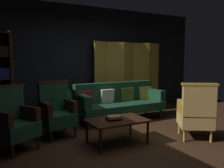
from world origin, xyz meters
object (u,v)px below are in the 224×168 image
Objects in this scene: armchair_wing_right at (13,120)px; book_tan_leather at (114,117)px; armchair_gilt_accent at (196,112)px; folding_screen at (129,75)px; potted_plant at (60,101)px; velvet_couch at (119,101)px; armchair_wing_left at (57,111)px; coffee_table at (117,122)px; book_black_cloth at (114,119)px.

armchair_wing_right is 4.61× the size of book_tan_leather.
armchair_gilt_accent is 1.51m from book_tan_leather.
folding_screen is 2.20m from potted_plant.
velvet_couch is 1.39m from potted_plant.
armchair_wing_right is at bearing -132.73° from potted_plant.
armchair_gilt_accent and armchair_wing_left have the same top height.
coffee_table is 1.69m from armchair_wing_right.
velvet_couch is at bearing -134.62° from folding_screen.
armchair_wing_left is (-1.64, -0.49, 0.03)m from velvet_couch.
coffee_table is 1.20m from armchair_wing_left.
potted_plant is (1.09, 1.18, 0.02)m from armchair_wing_right.
armchair_wing_left reaches higher than velvet_couch.
book_black_cloth is (-0.90, -1.36, -0.02)m from velvet_couch.
armchair_wing_right is 1.63m from book_tan_leather.
armchair_wing_left is 1.15m from book_tan_leather.
armchair_wing_left is (-0.80, 0.89, 0.12)m from coffee_table.
velvet_couch is 1.61m from coffee_table.
armchair_wing_left is at bearing 130.36° from book_tan_leather.
potted_plant is at bearing 70.51° from armchair_wing_left.
folding_screen is 3.61m from armchair_wing_right.
armchair_wing_left is (-2.17, 1.37, 0.00)m from armchair_gilt_accent.
book_black_cloth is at bearing 0.00° from book_tan_leather.
armchair_gilt_accent is 1.19× the size of potted_plant.
folding_screen is at bearing 27.71° from armchair_wing_left.
armchair_gilt_accent is at bearing -19.39° from coffee_table.
potted_plant is (-1.34, 0.36, 0.05)m from velvet_couch.
armchair_wing_right is (-0.79, -0.33, 0.00)m from armchair_wing_left.
velvet_couch reaches higher than coffee_table.
armchair_gilt_accent is 1.00× the size of armchair_wing_left.
book_black_cloth is (1.53, -0.54, -0.05)m from armchair_wing_right.
book_black_cloth is (0.74, -0.87, -0.05)m from armchair_wing_left.
velvet_couch is at bearing 56.64° from book_tan_leather.
armchair_wing_right is (-3.20, -1.60, -0.50)m from folding_screen.
book_black_cloth is at bearing -49.64° from armchair_wing_left.
folding_screen is 2.49× the size of potted_plant.
coffee_table is at bearing 160.61° from armchair_gilt_accent.
folding_screen is at bearing 84.93° from armchair_gilt_accent.
folding_screen is 2.75m from book_tan_leather.
coffee_table is at bearing -10.36° from book_tan_leather.
velvet_couch reaches higher than book_tan_leather.
book_tan_leather is at bearing -19.39° from armchair_wing_right.
potted_plant is (-1.87, 2.21, 0.02)m from armchair_gilt_accent.
book_tan_leather is at bearing 169.64° from coffee_table.
folding_screen is 2.10× the size of armchair_wing_right.
velvet_couch is at bearing 58.55° from coffee_table.
velvet_couch reaches higher than book_black_cloth.
armchair_wing_left is at bearing 147.80° from armchair_gilt_accent.
book_black_cloth is (0.44, -1.72, -0.07)m from potted_plant.
armchair_wing_left reaches higher than coffee_table.
armchair_wing_right reaches higher than velvet_couch.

